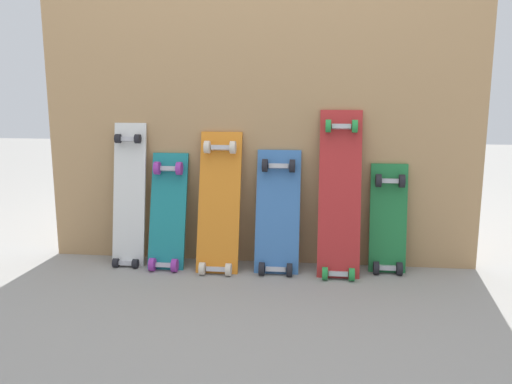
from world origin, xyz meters
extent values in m
plane|color=gray|center=(0.00, 0.00, 0.00)|extent=(12.00, 12.00, 0.00)
cube|color=tan|center=(0.00, 0.07, 0.74)|extent=(2.36, 0.04, 1.49)
cube|color=silver|center=(-0.71, -0.04, 0.35)|extent=(0.18, 0.18, 0.85)
cube|color=#B7B7BF|center=(-0.71, -0.13, 0.02)|extent=(0.08, 0.04, 0.03)
cube|color=#B7B7BF|center=(-0.71, 0.00, 0.69)|extent=(0.08, 0.04, 0.03)
cylinder|color=black|center=(-0.76, -0.14, 0.02)|extent=(0.03, 0.05, 0.05)
cylinder|color=black|center=(-0.65, -0.14, 0.02)|extent=(0.03, 0.05, 0.05)
cylinder|color=black|center=(-0.76, -0.02, 0.69)|extent=(0.03, 0.05, 0.05)
cylinder|color=black|center=(-0.65, -0.02, 0.69)|extent=(0.03, 0.05, 0.05)
cube|color=#197A7F|center=(-0.48, -0.06, 0.27)|extent=(0.20, 0.22, 0.67)
cube|color=#B7B7BF|center=(-0.48, -0.16, 0.03)|extent=(0.09, 0.04, 0.03)
cube|color=#B7B7BF|center=(-0.48, -0.01, 0.53)|extent=(0.09, 0.04, 0.03)
cylinder|color=purple|center=(-0.55, -0.18, 0.04)|extent=(0.03, 0.07, 0.07)
cylinder|color=purple|center=(-0.42, -0.18, 0.04)|extent=(0.03, 0.07, 0.07)
cylinder|color=purple|center=(-0.55, -0.02, 0.53)|extent=(0.03, 0.07, 0.07)
cylinder|color=purple|center=(-0.42, -0.02, 0.53)|extent=(0.03, 0.07, 0.07)
cube|color=orange|center=(-0.20, -0.07, 0.33)|extent=(0.22, 0.25, 0.80)
cube|color=#B7B7BF|center=(-0.20, -0.19, 0.03)|extent=(0.10, 0.04, 0.03)
cube|color=#B7B7BF|center=(-0.20, -0.01, 0.65)|extent=(0.10, 0.04, 0.03)
cylinder|color=beige|center=(-0.27, -0.21, 0.03)|extent=(0.03, 0.07, 0.07)
cylinder|color=beige|center=(-0.13, -0.21, 0.03)|extent=(0.03, 0.07, 0.07)
cylinder|color=beige|center=(-0.27, -0.02, 0.65)|extent=(0.03, 0.07, 0.07)
cylinder|color=beige|center=(-0.13, -0.02, 0.65)|extent=(0.03, 0.07, 0.07)
cube|color=#386BAD|center=(0.11, -0.06, 0.28)|extent=(0.23, 0.22, 0.70)
cube|color=#B7B7BF|center=(0.11, -0.16, 0.03)|extent=(0.11, 0.04, 0.03)
cube|color=#B7B7BF|center=(0.11, -0.01, 0.55)|extent=(0.11, 0.04, 0.03)
cylinder|color=black|center=(0.04, -0.17, 0.03)|extent=(0.03, 0.07, 0.07)
cylinder|color=black|center=(0.19, -0.17, 0.03)|extent=(0.03, 0.07, 0.07)
cylinder|color=black|center=(0.04, -0.02, 0.56)|extent=(0.03, 0.07, 0.07)
cylinder|color=black|center=(0.19, -0.02, 0.56)|extent=(0.03, 0.07, 0.07)
cube|color=#B22626|center=(0.44, -0.07, 0.39)|extent=(0.22, 0.24, 0.92)
cube|color=#B7B7BF|center=(0.44, -0.19, 0.03)|extent=(0.10, 0.04, 0.03)
cube|color=#B7B7BF|center=(0.44, 0.00, 0.77)|extent=(0.10, 0.04, 0.03)
cylinder|color=#268C3F|center=(0.37, -0.20, 0.03)|extent=(0.03, 0.07, 0.07)
cylinder|color=#268C3F|center=(0.51, -0.20, 0.03)|extent=(0.03, 0.07, 0.07)
cylinder|color=#268C3F|center=(0.37, -0.02, 0.77)|extent=(0.03, 0.07, 0.07)
cylinder|color=#268C3F|center=(0.51, -0.02, 0.77)|extent=(0.03, 0.07, 0.07)
cube|color=#1E7238|center=(0.70, -0.01, 0.25)|extent=(0.19, 0.12, 0.63)
cube|color=#B7B7BF|center=(0.70, -0.07, 0.03)|extent=(0.09, 0.04, 0.03)
cube|color=#B7B7BF|center=(0.70, 0.00, 0.48)|extent=(0.09, 0.04, 0.03)
cylinder|color=black|center=(0.64, -0.09, 0.03)|extent=(0.03, 0.07, 0.07)
cylinder|color=black|center=(0.76, -0.09, 0.03)|extent=(0.03, 0.07, 0.07)
cylinder|color=black|center=(0.64, -0.01, 0.49)|extent=(0.03, 0.07, 0.07)
cylinder|color=black|center=(0.76, -0.01, 0.49)|extent=(0.03, 0.07, 0.07)
camera|label=1|loc=(0.33, -2.95, 1.02)|focal=39.33mm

